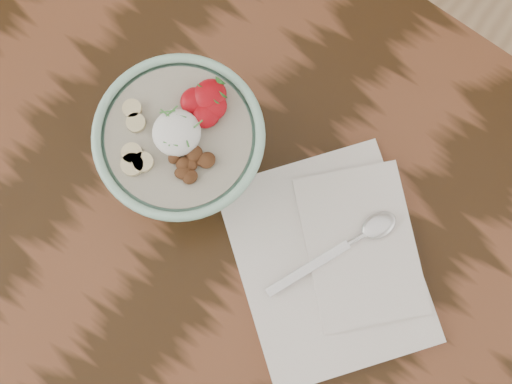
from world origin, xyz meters
The scene contains 4 objects.
table centered at (0.00, 0.00, 65.70)cm, with size 160.00×90.00×75.00cm.
breakfast_bowl centered at (-8.19, 10.93, 81.29)cm, with size 18.46×18.46×12.37cm.
napkin centered at (12.85, 11.41, 75.64)cm, with size 31.83×30.84×1.53cm.
spoon centered at (13.76, 15.21, 76.90)cm, with size 8.34×16.56×0.90cm.
Camera 1 is at (10.67, -0.84, 157.56)cm, focal length 50.00 mm.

